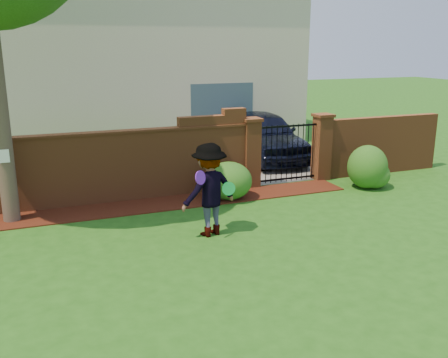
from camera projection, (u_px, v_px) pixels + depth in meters
name	position (u px, v px, depth m)	size (l,w,h in m)	color
ground	(220.00, 256.00, 9.14)	(80.00, 80.00, 0.01)	#1F5214
mulch_bed	(133.00, 207.00, 11.80)	(11.10, 1.08, 0.03)	#37120A
brick_wall	(81.00, 168.00, 11.79)	(8.70, 0.31, 2.16)	brown
brick_wall_return	(380.00, 145.00, 14.81)	(4.00, 0.25, 1.70)	brown
pillar_left	(251.00, 152.00, 13.32)	(0.50, 0.50, 1.88)	brown
pillar_right	(322.00, 146.00, 14.09)	(0.50, 0.50, 1.88)	brown
iron_gate	(287.00, 153.00, 13.73)	(1.78, 0.03, 1.60)	black
driveway	(233.00, 154.00, 17.55)	(3.20, 8.00, 0.01)	slate
house	(135.00, 60.00, 19.45)	(12.40, 6.40, 6.30)	beige
car	(266.00, 136.00, 16.44)	(1.90, 4.72, 1.61)	black
paper_notice	(4.00, 156.00, 10.38)	(0.20, 0.01, 0.28)	white
shrub_left	(229.00, 181.00, 12.37)	(1.16, 1.16, 0.95)	#1A5319
shrub_middle	(367.00, 167.00, 13.30)	(1.06, 1.06, 1.17)	#1A5319
shrub_right	(374.00, 175.00, 13.35)	(0.82, 0.82, 0.73)	#1A5319
man	(210.00, 190.00, 9.90)	(1.22, 0.70, 1.89)	gray
frisbee_purple	(200.00, 178.00, 9.40)	(0.27, 0.27, 0.03)	#631CB0
frisbee_green	(229.00, 189.00, 9.90)	(0.28, 0.28, 0.03)	#1CD352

